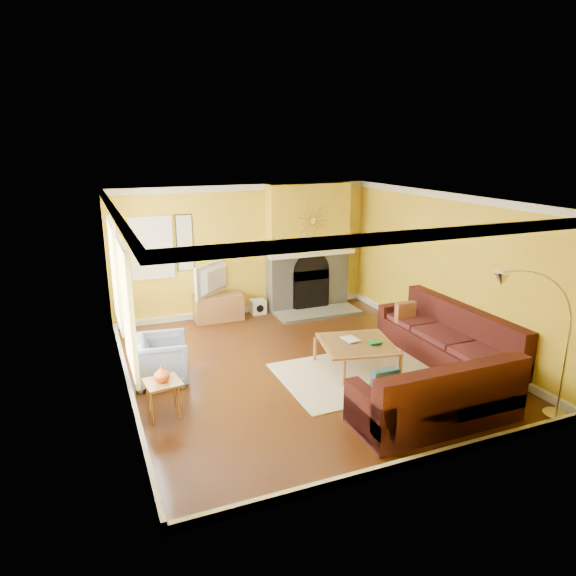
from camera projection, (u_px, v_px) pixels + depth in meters
name	position (u px, v px, depth m)	size (l,w,h in m)	color
floor	(303.00, 366.00, 8.41)	(5.50, 6.00, 0.02)	#502911
ceiling	(304.00, 199.00, 7.67)	(5.50, 6.00, 0.02)	white
wall_back	(245.00, 250.00, 10.72)	(5.50, 0.02, 2.70)	yellow
wall_front	(420.00, 358.00, 5.36)	(5.50, 0.02, 2.70)	yellow
wall_left	(120.00, 307.00, 7.03)	(0.02, 6.00, 2.70)	yellow
wall_right	(446.00, 270.00, 9.05)	(0.02, 6.00, 2.70)	yellow
baseboard	(303.00, 362.00, 8.39)	(5.50, 6.00, 0.12)	white
crown_molding	(304.00, 203.00, 7.68)	(5.50, 6.00, 0.12)	white
window_left_near	(114.00, 274.00, 8.16)	(0.06, 1.22, 1.72)	white
window_left_far	(126.00, 308.00, 6.47)	(0.06, 1.22, 1.72)	white
window_back	(152.00, 248.00, 9.92)	(0.82, 0.06, 1.22)	white
wall_art	(185.00, 243.00, 10.15)	(0.34, 0.04, 1.14)	white
fireplace	(308.00, 247.00, 11.02)	(1.80, 0.40, 2.70)	gray
mantel	(312.00, 254.00, 10.84)	(1.92, 0.22, 0.08)	white
hearth	(318.00, 313.00, 10.89)	(1.80, 0.70, 0.06)	gray
sunburst	(313.00, 221.00, 10.65)	(0.70, 0.04, 0.70)	olive
rug	(357.00, 374.00, 8.05)	(2.40, 1.80, 0.02)	beige
sectional_sofa	(405.00, 350.00, 7.86)	(2.97, 3.41, 0.90)	#3D1413
coffee_table	(357.00, 355.00, 8.26)	(1.11, 1.11, 0.44)	white
media_console	(218.00, 307.00, 10.48)	(0.98, 0.44, 0.54)	#9B6938
tv	(217.00, 279.00, 10.32)	(1.14, 0.15, 0.65)	black
subwoofer	(258.00, 306.00, 10.93)	(0.30, 0.30, 0.30)	white
armchair	(161.00, 360.00, 7.72)	(0.78, 0.80, 0.73)	gray
side_table	(164.00, 398.00, 6.80)	(0.45, 0.45, 0.49)	#9B6938
vase	(162.00, 374.00, 6.71)	(0.21, 0.21, 0.22)	orange
book	(345.00, 341.00, 8.23)	(0.22, 0.30, 0.03)	white
arc_lamp	(535.00, 350.00, 6.32)	(1.34, 0.36, 2.10)	silver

